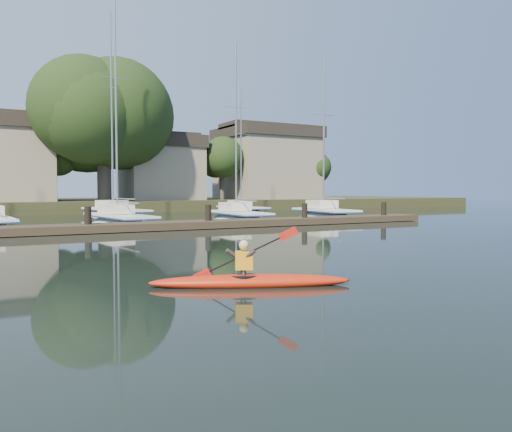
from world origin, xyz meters
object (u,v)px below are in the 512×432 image
dock (152,226)px  sailboat_3 (238,224)px  sailboat_7 (242,215)px  kayak (249,278)px  sailboat_2 (119,228)px  sailboat_6 (115,220)px  sailboat_4 (325,221)px

dock → sailboat_3: size_ratio=2.72×
sailboat_3 → sailboat_7: (4.98, 9.22, 0.01)m
kayak → sailboat_2: 19.58m
sailboat_2 → sailboat_6: sailboat_6 is taller
sailboat_3 → sailboat_7: size_ratio=1.07×
sailboat_6 → sailboat_7: size_ratio=1.38×
sailboat_2 → sailboat_3: 7.47m
sailboat_4 → sailboat_6: 15.08m
dock → sailboat_3: sailboat_3 is taller
kayak → sailboat_7: sailboat_7 is taller
sailboat_3 → sailboat_6: (-5.91, 8.13, -0.00)m
sailboat_6 → sailboat_3: bearing=-64.0°
dock → kayak: bearing=-99.1°
dock → sailboat_4: bearing=17.6°
sailboat_3 → sailboat_2: bearing=-178.6°
sailboat_2 → sailboat_7: (12.45, 9.23, 0.00)m
dock → sailboat_2: sailboat_2 is taller
sailboat_2 → sailboat_3: bearing=-7.1°
kayak → dock: kayak is taller
sailboat_2 → sailboat_4: (14.09, -0.24, -0.03)m
sailboat_7 → dock: bearing=-135.3°
sailboat_2 → dock: bearing=-90.4°
dock → sailboat_2: 4.58m
kayak → sailboat_4: sailboat_4 is taller
dock → sailboat_2: size_ratio=2.40×
kayak → sailboat_7: 32.08m
kayak → dock: (2.39, 14.96, 0.04)m
dock → sailboat_2: bearing=96.8°
sailboat_6 → sailboat_4: bearing=-43.8°
kayak → sailboat_4: size_ratio=0.32×
sailboat_4 → sailboat_7: 9.61m
kayak → sailboat_3: bearing=87.7°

